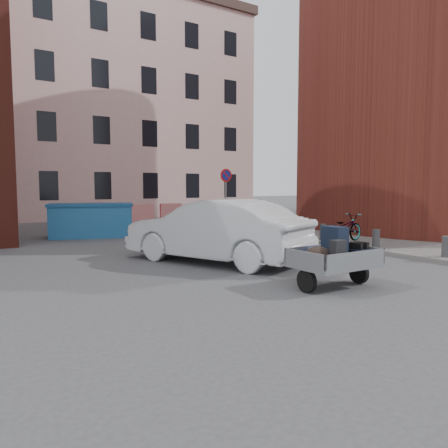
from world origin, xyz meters
TOP-DOWN VIEW (x-y plane):
  - ground at (0.00, 0.00)m, footprint 120.00×120.00m
  - sidewalk at (10.00, 4.00)m, footprint 9.00×24.00m
  - building_pink at (6.00, 22.00)m, footprint 16.00×8.00m
  - no_parking_sign at (6.00, 9.48)m, footprint 0.60×0.09m
  - bollards at (6.00, 3.40)m, footprint 0.22×9.02m
  - barriers at (4.20, 15.00)m, footprint 4.70×0.18m
  - trailer at (1.26, -1.46)m, footprint 1.61×1.81m
  - dumpster at (-0.16, 9.72)m, footprint 3.47×2.50m
  - silver_car at (0.86, 2.24)m, footprint 3.46×5.27m
  - bicycle at (6.20, 2.62)m, footprint 1.82×0.78m

SIDE VIEW (x-z plane):
  - ground at x=0.00m, z-range 0.00..0.00m
  - sidewalk at x=10.00m, z-range 0.00..0.12m
  - bollards at x=6.00m, z-range 0.12..0.67m
  - barriers at x=4.20m, z-range 0.00..1.00m
  - bicycle at x=6.20m, z-range 0.12..1.05m
  - trailer at x=1.26m, z-range 0.01..1.21m
  - dumpster at x=-0.16m, z-range 0.00..1.31m
  - silver_car at x=0.86m, z-range 0.00..1.64m
  - no_parking_sign at x=6.00m, z-range 0.69..3.34m
  - building_pink at x=6.00m, z-range 0.00..14.00m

